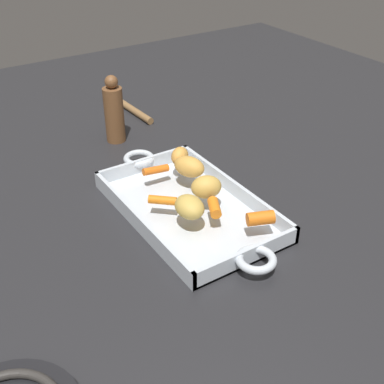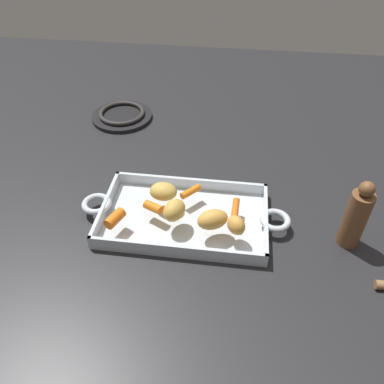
% 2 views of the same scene
% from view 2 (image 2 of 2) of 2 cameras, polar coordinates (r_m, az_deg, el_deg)
% --- Properties ---
extents(ground_plane, '(2.00, 2.00, 0.00)m').
position_cam_2_polar(ground_plane, '(0.85, -1.19, -4.15)').
color(ground_plane, '#232326').
extents(roasting_dish, '(0.45, 0.21, 0.03)m').
position_cam_2_polar(roasting_dish, '(0.84, -1.20, -3.68)').
color(roasting_dish, silver).
rests_on(roasting_dish, ground_plane).
extents(baby_carrot_southwest, '(0.05, 0.04, 0.02)m').
position_cam_2_polar(baby_carrot_southwest, '(0.82, -5.73, -2.24)').
color(baby_carrot_southwest, orange).
rests_on(baby_carrot_southwest, roasting_dish).
extents(baby_carrot_center_right, '(0.04, 0.05, 0.02)m').
position_cam_2_polar(baby_carrot_center_right, '(0.80, -11.29, -3.82)').
color(baby_carrot_center_right, orange).
rests_on(baby_carrot_center_right, roasting_dish).
extents(baby_carrot_northwest, '(0.02, 0.05, 0.02)m').
position_cam_2_polar(baby_carrot_northwest, '(0.82, 6.40, -2.51)').
color(baby_carrot_northwest, orange).
rests_on(baby_carrot_northwest, roasting_dish).
extents(baby_carrot_northeast, '(0.05, 0.05, 0.02)m').
position_cam_2_polar(baby_carrot_northeast, '(0.85, -0.21, 0.07)').
color(baby_carrot_northeast, orange).
rests_on(baby_carrot_northeast, roasting_dish).
extents(potato_near_roast, '(0.06, 0.05, 0.04)m').
position_cam_2_polar(potato_near_roast, '(0.84, -4.24, 0.08)').
color(potato_near_roast, gold).
rests_on(potato_near_roast, roasting_dish).
extents(potato_golden_large, '(0.05, 0.05, 0.04)m').
position_cam_2_polar(potato_golden_large, '(0.77, 6.52, -4.87)').
color(potato_golden_large, gold).
rests_on(potato_golden_large, roasting_dish).
extents(potato_golden_small, '(0.06, 0.07, 0.04)m').
position_cam_2_polar(potato_golden_small, '(0.79, -2.63, -2.71)').
color(potato_golden_small, gold).
rests_on(potato_golden_small, roasting_dish).
extents(potato_corner, '(0.07, 0.06, 0.04)m').
position_cam_2_polar(potato_corner, '(0.77, 3.05, -4.07)').
color(potato_corner, gold).
rests_on(potato_corner, roasting_dish).
extents(stove_burner_rear, '(0.18, 0.18, 0.02)m').
position_cam_2_polar(stove_burner_rear, '(1.20, -10.27, 11.08)').
color(stove_burner_rear, black).
rests_on(stove_burner_rear, ground_plane).
extents(pepper_mill, '(0.04, 0.04, 0.16)m').
position_cam_2_polar(pepper_mill, '(0.82, 23.00, -3.39)').
color(pepper_mill, brown).
rests_on(pepper_mill, ground_plane).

